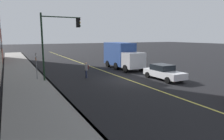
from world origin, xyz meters
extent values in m
plane|color=black|center=(0.00, 0.00, 0.00)|extent=(200.00, 200.00, 0.00)
cube|color=gray|center=(0.00, 8.79, 0.07)|extent=(80.00, 3.76, 0.15)
cube|color=slate|center=(0.00, 6.99, 0.07)|extent=(80.00, 0.16, 0.15)
cube|color=#D8CC4C|center=(0.00, 0.00, 0.01)|extent=(80.00, 0.16, 0.01)
cube|color=#262D38|center=(23.51, 10.84, 2.64)|extent=(9.33, 0.06, 1.10)
cube|color=#262D38|center=(23.51, 10.84, 5.94)|extent=(9.33, 0.06, 1.10)
cube|color=silver|center=(-1.34, -3.08, 0.60)|extent=(4.33, 1.73, 0.60)
cube|color=black|center=(-1.07, -3.08, 1.18)|extent=(1.94, 1.59, 0.56)
cylinder|color=black|center=(-2.77, -3.93, 0.30)|extent=(0.60, 0.22, 0.60)
cylinder|color=black|center=(-2.77, -2.24, 0.30)|extent=(0.60, 0.22, 0.60)
cylinder|color=black|center=(0.08, -3.93, 0.30)|extent=(0.60, 0.22, 0.60)
cylinder|color=black|center=(0.08, -2.24, 0.30)|extent=(0.60, 0.22, 0.60)
cube|color=silver|center=(3.69, -2.93, 1.36)|extent=(1.88, 2.29, 1.81)
cube|color=#2D4C93|center=(7.11, -2.93, 1.89)|extent=(4.68, 2.29, 2.87)
cylinder|color=black|center=(3.69, -4.02, 0.45)|extent=(0.90, 0.28, 0.90)
cylinder|color=black|center=(3.69, -1.83, 0.45)|extent=(0.90, 0.28, 0.90)
cylinder|color=black|center=(8.28, -4.02, 0.45)|extent=(0.90, 0.28, 0.90)
cylinder|color=black|center=(8.28, -1.83, 0.45)|extent=(0.90, 0.28, 0.90)
cylinder|color=black|center=(5.94, -4.02, 0.45)|extent=(0.90, 0.28, 0.90)
cylinder|color=black|center=(5.94, -1.83, 0.45)|extent=(0.90, 0.28, 0.90)
cylinder|color=#262D4C|center=(2.87, 3.27, 0.39)|extent=(0.16, 0.16, 0.78)
cylinder|color=#262D4C|center=(3.08, 3.24, 0.39)|extent=(0.16, 0.16, 0.78)
cube|color=gray|center=(2.98, 3.25, 1.07)|extent=(0.40, 0.27, 0.58)
sphere|color=tan|center=(2.98, 3.25, 1.47)|extent=(0.21, 0.21, 0.21)
cube|color=#592626|center=(2.95, 3.08, 1.10)|extent=(0.28, 0.19, 0.34)
cylinder|color=#1E3823|center=(3.03, 7.31, 3.09)|extent=(0.16, 0.16, 6.18)
cylinder|color=#1E3823|center=(3.03, 5.51, 5.88)|extent=(0.10, 3.60, 0.10)
cube|color=black|center=(3.03, 3.96, 5.43)|extent=(0.28, 0.30, 0.90)
sphere|color=#360605|center=(3.03, 3.78, 5.73)|extent=(0.18, 0.18, 0.18)
sphere|color=gold|center=(3.03, 3.78, 5.43)|extent=(0.18, 0.18, 0.18)
sphere|color=black|center=(3.03, 3.78, 5.13)|extent=(0.18, 0.18, 0.18)
cylinder|color=slate|center=(4.03, 7.81, 1.31)|extent=(0.08, 0.08, 2.61)
cube|color=white|center=(4.03, 7.83, 2.41)|extent=(0.60, 0.02, 0.20)
cube|color=#DB5919|center=(4.03, 7.83, 2.06)|extent=(0.44, 0.02, 0.28)
camera|label=1|loc=(-15.79, 10.17, 4.15)|focal=32.11mm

